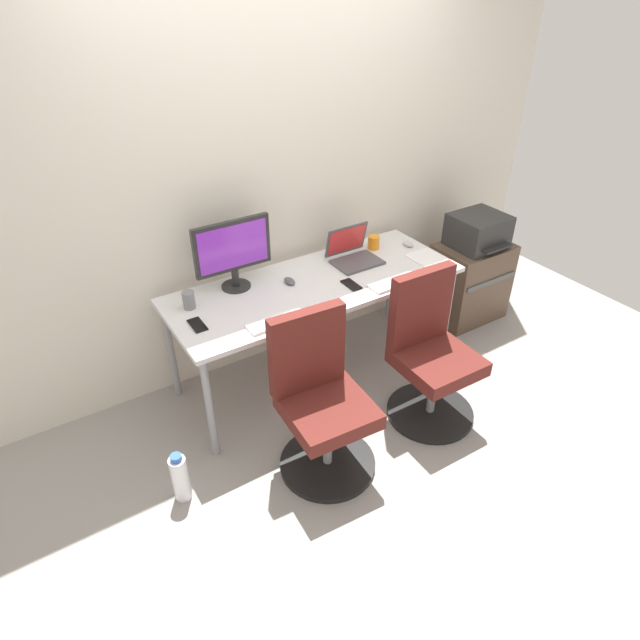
# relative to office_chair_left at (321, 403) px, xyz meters

# --- Properties ---
(ground_plane) EXTENTS (5.28, 5.28, 0.00)m
(ground_plane) POSITION_rel_office_chair_left_xyz_m (0.39, 0.67, -0.42)
(ground_plane) COLOR gray
(back_wall) EXTENTS (4.40, 0.04, 2.60)m
(back_wall) POSITION_rel_office_chair_left_xyz_m (0.39, 1.11, 0.88)
(back_wall) COLOR silver
(back_wall) RESTS_ON ground
(desk) EXTENTS (1.86, 0.71, 0.72)m
(desk) POSITION_rel_office_chair_left_xyz_m (0.39, 0.67, 0.24)
(desk) COLOR silver
(desk) RESTS_ON ground
(office_chair_left) EXTENTS (0.54, 0.54, 0.94)m
(office_chair_left) POSITION_rel_office_chair_left_xyz_m (0.00, 0.00, 0.00)
(office_chair_left) COLOR black
(office_chair_left) RESTS_ON ground
(office_chair_right) EXTENTS (0.54, 0.54, 0.94)m
(office_chair_right) POSITION_rel_office_chair_left_xyz_m (0.77, 0.00, 0.00)
(office_chair_right) COLOR black
(office_chair_right) RESTS_ON ground
(side_cabinet) EXTENTS (0.55, 0.41, 0.61)m
(side_cabinet) POSITION_rel_office_chair_left_xyz_m (1.79, 0.66, -0.12)
(side_cabinet) COLOR brown
(side_cabinet) RESTS_ON ground
(printer) EXTENTS (0.38, 0.40, 0.24)m
(printer) POSITION_rel_office_chair_left_xyz_m (1.79, 0.66, 0.31)
(printer) COLOR #2D2D2D
(printer) RESTS_ON side_cabinet
(water_bottle_on_floor) EXTENTS (0.09, 0.09, 0.31)m
(water_bottle_on_floor) POSITION_rel_office_chair_left_xyz_m (-0.76, 0.17, -0.28)
(water_bottle_on_floor) COLOR white
(water_bottle_on_floor) RESTS_ON ground
(desktop_monitor) EXTENTS (0.48, 0.18, 0.43)m
(desktop_monitor) POSITION_rel_office_chair_left_xyz_m (-0.05, 0.88, 0.55)
(desktop_monitor) COLOR #262626
(desktop_monitor) RESTS_ON desk
(open_laptop) EXTENTS (0.31, 0.27, 0.22)m
(open_laptop) POSITION_rel_office_chair_left_xyz_m (0.76, 0.79, 0.35)
(open_laptop) COLOR #4C4C51
(open_laptop) RESTS_ON desk
(keyboard_by_monitor) EXTENTS (0.34, 0.12, 0.02)m
(keyboard_by_monitor) POSITION_rel_office_chair_left_xyz_m (-0.03, 0.41, 0.31)
(keyboard_by_monitor) COLOR silver
(keyboard_by_monitor) RESTS_ON desk
(keyboard_by_laptop) EXTENTS (0.34, 0.12, 0.02)m
(keyboard_by_laptop) POSITION_rel_office_chair_left_xyz_m (0.79, 0.39, 0.31)
(keyboard_by_laptop) COLOR silver
(keyboard_by_laptop) RESTS_ON desk
(mouse_by_monitor) EXTENTS (0.06, 0.10, 0.03)m
(mouse_by_monitor) POSITION_rel_office_chair_left_xyz_m (0.25, 0.75, 0.31)
(mouse_by_monitor) COLOR #515156
(mouse_by_monitor) RESTS_ON desk
(mouse_by_laptop) EXTENTS (0.06, 0.10, 0.03)m
(mouse_by_laptop) POSITION_rel_office_chair_left_xyz_m (1.21, 0.76, 0.31)
(mouse_by_laptop) COLOR #B7B7B7
(mouse_by_laptop) RESTS_ON desk
(coffee_mug) EXTENTS (0.08, 0.08, 0.09)m
(coffee_mug) POSITION_rel_office_chair_left_xyz_m (0.98, 0.86, 0.34)
(coffee_mug) COLOR orange
(coffee_mug) RESTS_ON desk
(pen_cup) EXTENTS (0.07, 0.07, 0.10)m
(pen_cup) POSITION_rel_office_chair_left_xyz_m (-0.38, 0.81, 0.35)
(pen_cup) COLOR slate
(pen_cup) RESTS_ON desk
(phone_near_monitor) EXTENTS (0.07, 0.14, 0.01)m
(phone_near_monitor) POSITION_rel_office_chair_left_xyz_m (-0.41, 0.61, 0.30)
(phone_near_monitor) COLOR black
(phone_near_monitor) RESTS_ON desk
(phone_near_laptop) EXTENTS (0.07, 0.14, 0.01)m
(phone_near_laptop) POSITION_rel_office_chair_left_xyz_m (0.56, 0.52, 0.30)
(phone_near_laptop) COLOR black
(phone_near_laptop) RESTS_ON desk
(paper_pile) EXTENTS (0.21, 0.30, 0.01)m
(paper_pile) POSITION_rel_office_chair_left_xyz_m (1.19, 0.50, 0.30)
(paper_pile) COLOR white
(paper_pile) RESTS_ON desk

